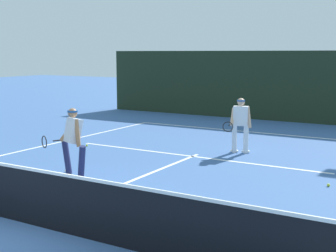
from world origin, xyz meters
TOP-DOWN VIEW (x-y plane):
  - ground_plane at (0.00, 0.00)m, footprint 80.00×80.00m
  - court_line_baseline_far at (0.00, 10.87)m, footprint 9.41×0.10m
  - court_line_service at (0.00, 6.10)m, footprint 7.67×0.10m
  - court_line_centre at (0.00, 3.20)m, footprint 0.10×6.40m
  - tennis_net at (0.00, 0.00)m, footprint 10.32×0.09m
  - player_near at (-1.36, 2.73)m, footprint 1.17×0.83m
  - player_far at (0.96, 7.22)m, footprint 0.65×0.89m
  - tennis_ball at (-3.49, 5.71)m, footprint 0.07×0.07m
  - tennis_ball_extra at (3.94, 4.92)m, footprint 0.07×0.07m
  - back_fence_windscreen at (0.00, 14.18)m, footprint 17.14×0.12m

SIDE VIEW (x-z plane):
  - ground_plane at x=0.00m, z-range 0.00..0.00m
  - court_line_baseline_far at x=0.00m, z-range 0.00..0.01m
  - court_line_service at x=0.00m, z-range 0.00..0.01m
  - court_line_centre at x=0.00m, z-range 0.00..0.01m
  - tennis_ball at x=-3.49m, z-range 0.00..0.07m
  - tennis_ball_extra at x=3.94m, z-range 0.00..0.07m
  - tennis_net at x=0.00m, z-range -0.04..1.05m
  - player_far at x=0.96m, z-range 0.08..1.67m
  - player_near at x=-1.36m, z-range 0.08..1.70m
  - back_fence_windscreen at x=0.00m, z-range 0.00..2.96m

